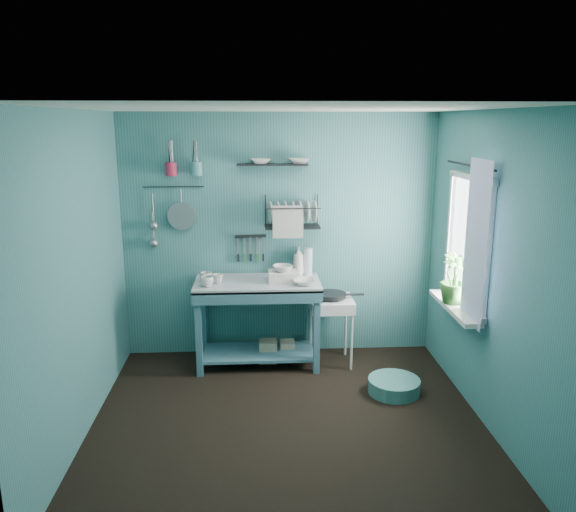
{
  "coord_description": "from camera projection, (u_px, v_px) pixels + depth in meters",
  "views": [
    {
      "loc": [
        -0.24,
        -4.16,
        2.41
      ],
      "look_at": [
        0.05,
        0.85,
        1.2
      ],
      "focal_mm": 35.0,
      "sensor_mm": 36.0,
      "label": 1
    }
  ],
  "objects": [
    {
      "name": "work_counter",
      "position": [
        258.0,
        323.0,
        5.63
      ],
      "size": [
        1.27,
        0.7,
        0.87
      ],
      "primitive_type": "cube",
      "rotation": [
        0.0,
        0.0,
        0.07
      ],
      "color": "#376675",
      "rests_on": "floor"
    },
    {
      "name": "counter_bowl",
      "position": [
        304.0,
        282.0,
        5.4
      ],
      "size": [
        0.22,
        0.22,
        0.05
      ],
      "primitive_type": "imported",
      "color": "beige",
      "rests_on": "work_counter"
    },
    {
      "name": "ladle_inner",
      "position": [
        153.0,
        226.0,
        5.64
      ],
      "size": [
        0.01,
        0.01,
        0.3
      ],
      "primitive_type": "cylinder",
      "color": "gray",
      "rests_on": "wall_back"
    },
    {
      "name": "knife_strip",
      "position": [
        250.0,
        236.0,
        5.73
      ],
      "size": [
        0.32,
        0.05,
        0.03
      ],
      "primitive_type": "cube",
      "rotation": [
        0.0,
        0.0,
        0.09
      ],
      "color": "black",
      "rests_on": "wall_back"
    },
    {
      "name": "utensil_cup_teal",
      "position": [
        196.0,
        169.0,
        5.49
      ],
      "size": [
        0.11,
        0.11,
        0.13
      ],
      "primitive_type": "cylinder",
      "color": "teal",
      "rests_on": "wall_back"
    },
    {
      "name": "frying_pan",
      "position": [
        331.0,
        295.0,
        5.58
      ],
      "size": [
        0.3,
        0.3,
        0.03
      ],
      "primitive_type": "cylinder",
      "color": "black",
      "rests_on": "hotplate_stand"
    },
    {
      "name": "window_glass",
      "position": [
        469.0,
        242.0,
        4.81
      ],
      "size": [
        0.0,
        1.1,
        1.1
      ],
      "primitive_type": "plane",
      "rotation": [
        1.57,
        0.0,
        1.57
      ],
      "color": "white",
      "rests_on": "wall_right"
    },
    {
      "name": "floor_basin",
      "position": [
        394.0,
        386.0,
        5.1
      ],
      "size": [
        0.47,
        0.47,
        0.13
      ],
      "primitive_type": "cylinder",
      "color": "#3F7D7A",
      "rests_on": "floor"
    },
    {
      "name": "hotplate_stand",
      "position": [
        331.0,
        331.0,
        5.67
      ],
      "size": [
        0.51,
        0.51,
        0.69
      ],
      "primitive_type": "cube",
      "rotation": [
        0.0,
        0.0,
        -0.2
      ],
      "color": "silver",
      "rests_on": "floor"
    },
    {
      "name": "ceiling",
      "position": [
        288.0,
        108.0,
        4.03
      ],
      "size": [
        3.2,
        3.2,
        0.0
      ],
      "primitive_type": "plane",
      "rotation": [
        3.14,
        0.0,
        0.0
      ],
      "color": "silver",
      "rests_on": "ground"
    },
    {
      "name": "wall_back",
      "position": [
        280.0,
        237.0,
        5.78
      ],
      "size": [
        3.2,
        0.0,
        3.2
      ],
      "primitive_type": "plane",
      "rotation": [
        1.57,
        0.0,
        0.0
      ],
      "color": "#356D6E",
      "rests_on": "ground"
    },
    {
      "name": "wall_left",
      "position": [
        77.0,
        279.0,
        4.23
      ],
      "size": [
        0.0,
        3.0,
        3.0
      ],
      "primitive_type": "plane",
      "rotation": [
        1.57,
        0.0,
        1.57
      ],
      "color": "#356D6E",
      "rests_on": "ground"
    },
    {
      "name": "mug_right",
      "position": [
        206.0,
        277.0,
        5.49
      ],
      "size": [
        0.17,
        0.17,
        0.1
      ],
      "primitive_type": "imported",
      "rotation": [
        0.0,
        0.0,
        1.05
      ],
      "color": "beige",
      "rests_on": "work_counter"
    },
    {
      "name": "wall_front",
      "position": [
        305.0,
        354.0,
        2.87
      ],
      "size": [
        3.2,
        0.0,
        3.2
      ],
      "primitive_type": "plane",
      "rotation": [
        -1.57,
        0.0,
        0.0
      ],
      "color": "#356D6E",
      "rests_on": "ground"
    },
    {
      "name": "soap_bottle",
      "position": [
        298.0,
        261.0,
        5.71
      ],
      "size": [
        0.11,
        0.12,
        0.3
      ],
      "primitive_type": "imported",
      "color": "beige",
      "rests_on": "work_counter"
    },
    {
      "name": "floor",
      "position": [
        288.0,
        422.0,
        4.62
      ],
      "size": [
        3.2,
        3.2,
        0.0
      ],
      "primitive_type": "plane",
      "color": "black",
      "rests_on": "ground"
    },
    {
      "name": "storage_tin_large",
      "position": [
        268.0,
        351.0,
        5.76
      ],
      "size": [
        0.18,
        0.18,
        0.22
      ],
      "primitive_type": "cube",
      "color": "gray",
      "rests_on": "floor"
    },
    {
      "name": "shelf_bowl_right",
      "position": [
        299.0,
        154.0,
        5.49
      ],
      "size": [
        0.23,
        0.23,
        0.05
      ],
      "primitive_type": "imported",
      "rotation": [
        0.0,
        0.0,
        -0.09
      ],
      "color": "beige",
      "rests_on": "upper_shelf"
    },
    {
      "name": "potted_plant",
      "position": [
        454.0,
        279.0,
        4.95
      ],
      "size": [
        0.33,
        0.33,
        0.45
      ],
      "primitive_type": "imported",
      "rotation": [
        0.0,
        0.0,
        0.43
      ],
      "color": "#326829",
      "rests_on": "windowsill"
    },
    {
      "name": "wash_tub",
      "position": [
        283.0,
        276.0,
        5.51
      ],
      "size": [
        0.28,
        0.22,
        0.1
      ],
      "primitive_type": "cube",
      "color": "beige",
      "rests_on": "work_counter"
    },
    {
      "name": "windowsill",
      "position": [
        454.0,
        307.0,
        4.95
      ],
      "size": [
        0.16,
        0.95,
        0.04
      ],
      "primitive_type": "cube",
      "color": "silver",
      "rests_on": "wall_right"
    },
    {
      "name": "upper_shelf",
      "position": [
        273.0,
        165.0,
        5.5
      ],
      "size": [
        0.71,
        0.22,
        0.02
      ],
      "primitive_type": "cube",
      "rotation": [
        0.0,
        0.0,
        -0.06
      ],
      "color": "black",
      "rests_on": "wall_back"
    },
    {
      "name": "colander",
      "position": [
        182.0,
        216.0,
        5.62
      ],
      "size": [
        0.28,
        0.03,
        0.28
      ],
      "primitive_type": "cylinder",
      "rotation": [
        1.54,
        0.0,
        0.0
      ],
      "color": "gray",
      "rests_on": "wall_back"
    },
    {
      "name": "dish_rack",
      "position": [
        292.0,
        212.0,
        5.59
      ],
      "size": [
        0.57,
        0.28,
        0.32
      ],
      "primitive_type": "cube",
      "rotation": [
        0.0,
        0.0,
        0.08
      ],
      "color": "black",
      "rests_on": "wall_back"
    },
    {
      "name": "wall_right",
      "position": [
        491.0,
        272.0,
        4.41
      ],
      "size": [
        0.0,
        3.0,
        3.0
      ],
      "primitive_type": "plane",
      "rotation": [
        1.57,
        0.0,
        -1.57
      ],
      "color": "#356D6E",
      "rests_on": "ground"
    },
    {
      "name": "ladle_outer",
      "position": [
        153.0,
        209.0,
        5.6
      ],
      "size": [
        0.01,
        0.01,
        0.3
      ],
      "primitive_type": "cylinder",
      "color": "gray",
      "rests_on": "wall_back"
    },
    {
      "name": "hook_rail",
      "position": [
        174.0,
        187.0,
        5.57
      ],
      "size": [
        0.6,
        0.01,
        0.01
      ],
      "primitive_type": "cylinder",
      "rotation": [
        0.0,
        1.57,
        0.0
      ],
      "color": "black",
      "rests_on": "wall_back"
    },
    {
      "name": "utensil_cup_magenta",
      "position": [
        171.0,
        169.0,
        5.48
      ],
      "size": [
        0.11,
        0.11,
        0.13
      ],
      "primitive_type": "cylinder",
      "color": "#A01D37",
      "rests_on": "wall_back"
    },
    {
      "name": "tub_bowl",
      "position": [
        283.0,
        268.0,
        5.49
      ],
      "size": [
        0.2,
        0.19,
        0.06
      ],
      "primitive_type": "imported",
      "color": "beige",
      "rests_on": "wash_tub"
    },
    {
      "name": "curtain_rod",
      "position": [
        470.0,
        166.0,
        4.66
      ],
      "size": [
        0.02,
        1.05,
        0.02
      ],
      "primitive_type": "cylinder",
      "rotation": [
        1.57,
        0.0,
        0.0
      ],
      "color": "black",
      "rests_on": "wall_right"
    },
    {
      "name": "shelf_bowl_left",
      "position": [
        260.0,
        156.0,
        5.48
      ],
      "size": [
        0.22,
        0.22,
        0.05
      ],
      "primitive_type": "imported",
      "rotation": [
        0.0,
        0.0,
        0.07
      ],
      "color": "beige",
      "rests_on": "upper_shelf"
    },
    {
      "name": "mug_left",
      "position": [
        207.0,
        282.0,
        5.33
      ],
      "size": [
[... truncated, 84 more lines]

